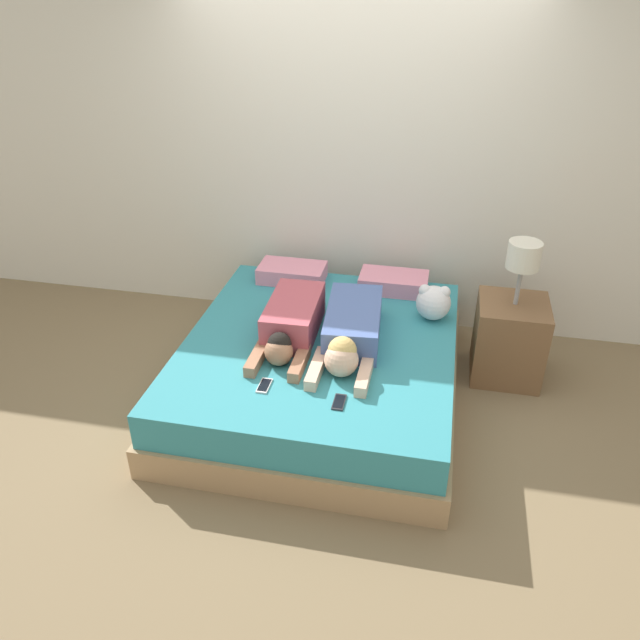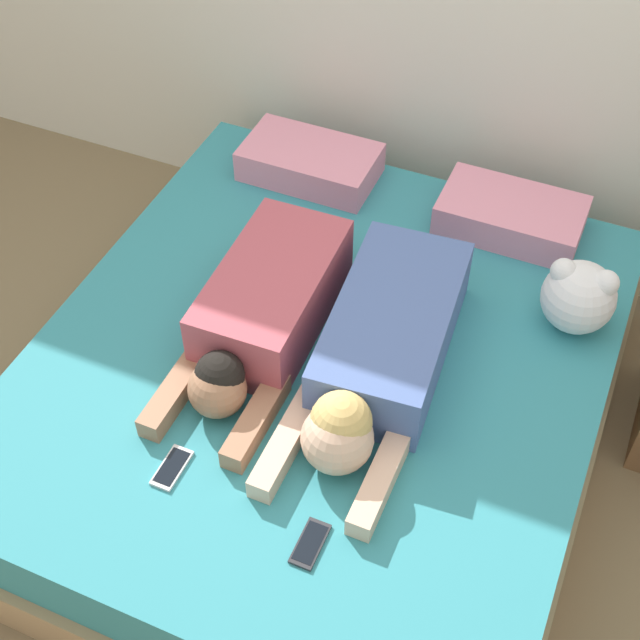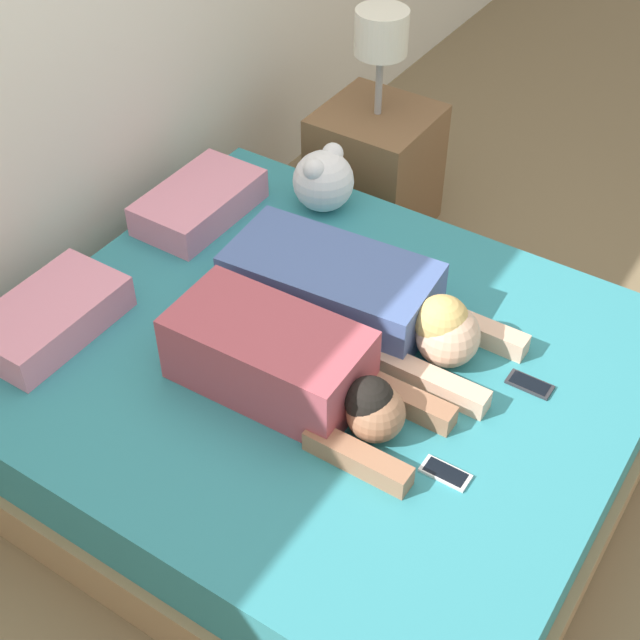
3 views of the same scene
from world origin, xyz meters
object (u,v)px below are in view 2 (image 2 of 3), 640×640
pillow_head_left (310,162)px  person_left (262,314)px  person_right (379,356)px  bed (320,396)px  plush_toy (579,296)px  cell_phone_right (310,544)px  pillow_head_right (511,216)px  cell_phone_left (172,468)px

pillow_head_left → person_left: person_left is taller
person_right → pillow_head_left: bearing=125.5°
bed → plush_toy: (0.69, 0.44, 0.35)m
pillow_head_left → cell_phone_right: 1.56m
pillow_head_left → plush_toy: bearing=-18.6°
pillow_head_left → plush_toy: plush_toy is taller
pillow_head_right → cell_phone_left: pillow_head_right is taller
pillow_head_right → plush_toy: plush_toy is taller
pillow_head_left → cell_phone_left: pillow_head_left is taller
cell_phone_right → person_left: bearing=125.3°
person_left → plush_toy: (0.88, 0.45, 0.01)m
person_left → cell_phone_left: bearing=-92.3°
pillow_head_left → person_right: person_right is taller
pillow_head_left → cell_phone_right: pillow_head_left is taller
bed → person_left: size_ratio=2.31×
pillow_head_right → cell_phone_left: 1.49m
pillow_head_left → cell_phone_right: bearing=-66.2°
person_left → cell_phone_right: person_left is taller
person_left → plush_toy: plush_toy is taller
person_right → plush_toy: (0.49, 0.46, 0.02)m
person_left → cell_phone_left: size_ratio=6.14×
pillow_head_left → person_right: (0.59, -0.83, 0.04)m
plush_toy → person_right: bearing=-136.8°
person_right → cell_phone_right: size_ratio=7.08×
person_right → person_left: bearing=178.7°
pillow_head_left → cell_phone_left: 1.38m
bed → person_left: bearing=-175.3°
person_left → cell_phone_right: 0.75m
bed → pillow_head_left: 0.94m
person_left → plush_toy: 0.99m
bed → plush_toy: bearing=32.2°
plush_toy → cell_phone_right: bearing=-113.2°
bed → pillow_head_right: bearing=64.2°
pillow_head_left → pillow_head_right: size_ratio=1.00×
cell_phone_left → bed: bearing=69.4°
bed → pillow_head_left: bearing=115.8°
person_right → cell_phone_right: person_right is taller
person_left → person_right: (0.39, -0.01, -0.01)m
pillow_head_right → person_left: size_ratio=0.57×
pillow_head_left → person_left: size_ratio=0.57×
cell_phone_right → pillow_head_left: bearing=113.8°
pillow_head_left → pillow_head_right: bearing=0.0°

